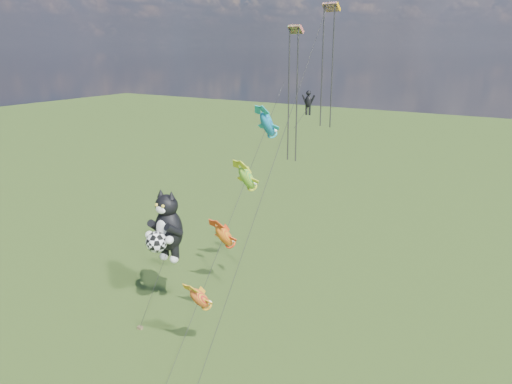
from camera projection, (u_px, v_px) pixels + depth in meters
The scene contains 4 objects.
ground at pixel (93, 370), 34.34m from camera, with size 300.00×300.00×0.00m, color #203B0E.
cat_kite_rig at pixel (166, 227), 38.61m from camera, with size 2.86×4.28×10.89m.
fish_windsock_rig at pixel (235, 207), 35.20m from camera, with size 0.89×15.97×18.75m.
parafoil_rig at pixel (306, 91), 30.34m from camera, with size 1.93×17.55×24.58m.
Camera 1 is at (25.02, -19.21, 21.48)m, focal length 35.00 mm.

